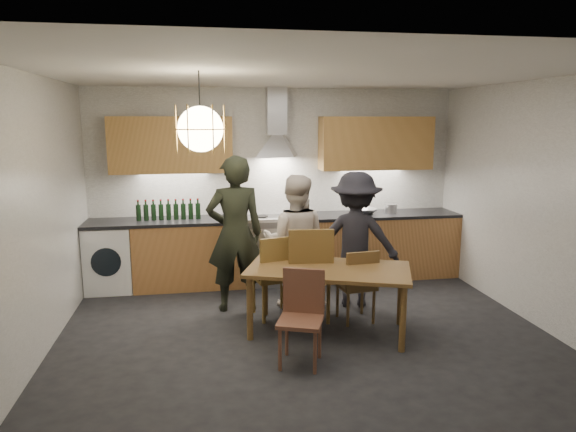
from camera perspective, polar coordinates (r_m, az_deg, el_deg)
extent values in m
plane|color=black|center=(5.31, 2.20, -13.59)|extent=(5.00, 5.00, 0.00)
cube|color=white|center=(7.12, -1.42, 3.56)|extent=(5.00, 0.02, 2.60)
cube|color=white|center=(2.83, 11.80, -7.83)|extent=(5.00, 0.02, 2.60)
cube|color=white|center=(5.05, -26.68, -0.55)|extent=(0.02, 4.50, 2.60)
cube|color=white|center=(5.96, 26.56, 1.02)|extent=(0.02, 4.50, 2.60)
cube|color=silver|center=(4.86, 2.42, 15.59)|extent=(5.00, 4.50, 0.02)
cube|color=tan|center=(6.92, -10.73, -4.18)|extent=(1.45, 0.60, 0.86)
cube|color=tan|center=(7.35, 10.43, -3.29)|extent=(2.05, 0.60, 0.86)
cube|color=white|center=(7.02, -19.15, -4.42)|extent=(0.58, 0.58, 0.85)
cube|color=black|center=(6.83, -13.38, -0.60)|extent=(2.05, 0.62, 0.04)
cube|color=black|center=(7.25, 10.55, 0.16)|extent=(2.05, 0.62, 0.04)
cube|color=silver|center=(7.00, -1.04, -4.07)|extent=(0.90, 0.60, 0.80)
cube|color=black|center=(6.73, -0.68, -4.85)|extent=(0.78, 0.02, 0.42)
cube|color=slate|center=(6.90, -1.05, -0.54)|extent=(0.90, 0.60, 0.08)
cube|color=silver|center=(6.63, -0.72, -0.46)|extent=(0.90, 0.08, 0.04)
cube|color=tan|center=(6.83, -12.83, 7.72)|extent=(1.55, 0.35, 0.72)
cube|color=tan|center=(7.22, 9.73, 7.98)|extent=(1.55, 0.35, 0.72)
cube|color=silver|center=(6.93, -1.31, 11.58)|extent=(0.26, 0.22, 0.62)
cylinder|color=black|center=(4.64, -9.81, 12.58)|extent=(0.01, 0.01, 0.50)
sphere|color=#FFE0A5|center=(4.64, -9.71, 9.50)|extent=(0.40, 0.40, 0.40)
torus|color=gold|center=(4.64, -9.71, 9.50)|extent=(0.43, 0.43, 0.01)
cube|color=brown|center=(5.29, 4.51, -5.95)|extent=(1.82, 1.33, 0.04)
cylinder|color=brown|center=(5.21, -4.27, -10.22)|extent=(0.06, 0.06, 0.66)
cylinder|color=brown|center=(5.82, -2.58, -7.90)|extent=(0.06, 0.06, 0.66)
cylinder|color=brown|center=(5.06, 12.64, -11.10)|extent=(0.06, 0.06, 0.66)
cylinder|color=brown|center=(5.69, 12.40, -8.60)|extent=(0.06, 0.06, 0.66)
cube|color=brown|center=(5.76, -1.68, -6.74)|extent=(0.51, 0.51, 0.04)
cube|color=brown|center=(5.52, -0.99, -4.78)|extent=(0.43, 0.13, 0.47)
cylinder|color=brown|center=(6.05, -0.70, -8.26)|extent=(0.04, 0.04, 0.44)
cylinder|color=brown|center=(5.75, 0.58, -9.30)|extent=(0.04, 0.04, 0.44)
cylinder|color=brown|center=(5.94, -3.84, -8.66)|extent=(0.04, 0.04, 0.44)
cylinder|color=brown|center=(5.63, -2.72, -9.75)|extent=(0.04, 0.04, 0.44)
cube|color=brown|center=(5.69, 2.31, -6.42)|extent=(0.52, 0.52, 0.05)
cube|color=brown|center=(5.41, 2.59, -4.22)|extent=(0.48, 0.09, 0.52)
cylinder|color=brown|center=(5.98, 3.94, -8.27)|extent=(0.04, 0.04, 0.49)
cylinder|color=brown|center=(5.62, 4.50, -9.54)|extent=(0.04, 0.04, 0.49)
cylinder|color=brown|center=(5.94, 0.21, -8.38)|extent=(0.04, 0.04, 0.49)
cylinder|color=brown|center=(5.58, 0.52, -9.67)|extent=(0.04, 0.04, 0.49)
cube|color=brown|center=(5.70, 7.53, -7.68)|extent=(0.41, 0.41, 0.04)
cube|color=brown|center=(5.49, 8.30, -6.02)|extent=(0.37, 0.08, 0.40)
cylinder|color=brown|center=(5.96, 8.23, -8.99)|extent=(0.03, 0.03, 0.38)
cylinder|color=brown|center=(5.70, 9.49, -9.94)|extent=(0.03, 0.03, 0.38)
cylinder|color=brown|center=(5.84, 5.52, -9.32)|extent=(0.03, 0.03, 0.38)
cylinder|color=brown|center=(5.58, 6.68, -10.31)|extent=(0.03, 0.03, 0.38)
cube|color=brown|center=(4.67, 1.39, -11.61)|extent=(0.49, 0.49, 0.04)
cube|color=brown|center=(4.75, 1.75, -8.29)|extent=(0.37, 0.17, 0.42)
cylinder|color=brown|center=(4.65, -0.91, -14.64)|extent=(0.03, 0.03, 0.39)
cylinder|color=brown|center=(4.92, -0.14, -13.12)|extent=(0.03, 0.03, 0.39)
cylinder|color=brown|center=(4.60, 3.01, -14.94)|extent=(0.03, 0.03, 0.39)
cylinder|color=brown|center=(4.88, 3.54, -13.38)|extent=(0.03, 0.03, 0.39)
imported|color=black|center=(5.88, -5.90, -2.00)|extent=(0.69, 0.48, 1.79)
imported|color=beige|center=(5.98, 0.76, -2.86)|extent=(0.90, 0.79, 1.57)
imported|color=black|center=(6.07, 7.49, -2.62)|extent=(1.16, 0.88, 1.59)
imported|color=#A8A8AB|center=(7.15, 8.53, 0.56)|extent=(0.38, 0.38, 0.08)
cylinder|color=silver|center=(7.28, 11.35, 0.81)|extent=(0.21, 0.21, 0.12)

